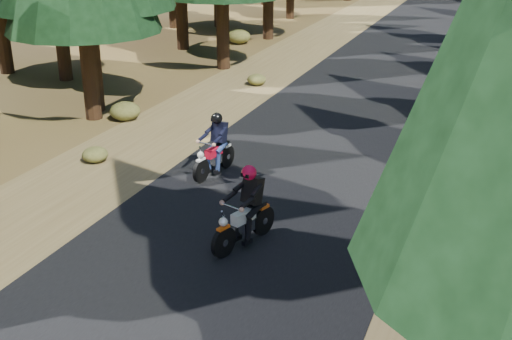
{
  "coord_description": "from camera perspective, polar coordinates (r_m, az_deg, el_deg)",
  "views": [
    {
      "loc": [
        4.43,
        -9.65,
        5.94
      ],
      "look_at": [
        0.0,
        1.5,
        1.1
      ],
      "focal_mm": 45.0,
      "sensor_mm": 36.0,
      "label": 1
    }
  ],
  "objects": [
    {
      "name": "ground",
      "position": [
        12.17,
        -2.63,
        -7.28
      ],
      "size": [
        120.0,
        120.0,
        0.0
      ],
      "primitive_type": "plane",
      "color": "#4E361B",
      "rests_on": "ground"
    },
    {
      "name": "road",
      "position": [
        16.42,
        4.52,
        0.7
      ],
      "size": [
        6.0,
        100.0,
        0.01
      ],
      "primitive_type": "cube",
      "color": "black",
      "rests_on": "ground"
    },
    {
      "name": "shoulder_l",
      "position": [
        18.21,
        -9.44,
        2.62
      ],
      "size": [
        3.2,
        100.0,
        0.01
      ],
      "primitive_type": "cube",
      "color": "brown",
      "rests_on": "ground"
    },
    {
      "name": "shoulder_r",
      "position": [
        15.81,
        20.63,
        -1.58
      ],
      "size": [
        3.2,
        100.0,
        0.01
      ],
      "primitive_type": "cube",
      "color": "brown",
      "rests_on": "ground"
    },
    {
      "name": "understory_shrubs",
      "position": [
        19.5,
        10.67,
        4.7
      ],
      "size": [
        15.84,
        32.81,
        0.67
      ],
      "color": "#474C1E",
      "rests_on": "ground"
    },
    {
      "name": "rider_lead",
      "position": [
        12.13,
        -1.07,
        -4.49
      ],
      "size": [
        1.06,
        1.86,
        1.59
      ],
      "rotation": [
        0.0,
        0.0,
        2.83
      ],
      "color": "silver",
      "rests_on": "road"
    },
    {
      "name": "rider_follow",
      "position": [
        15.44,
        -3.74,
        1.34
      ],
      "size": [
        0.77,
        1.77,
        1.52
      ],
      "rotation": [
        0.0,
        0.0,
        2.99
      ],
      "color": "#A30A1D",
      "rests_on": "road"
    }
  ]
}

